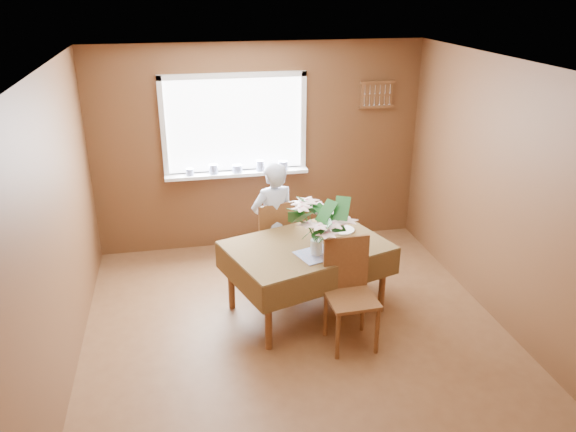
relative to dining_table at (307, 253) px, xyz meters
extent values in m
plane|color=brown|center=(-0.19, -0.54, -0.65)|extent=(4.50, 4.50, 0.00)
plane|color=white|center=(-0.19, -0.54, 1.85)|extent=(4.50, 4.50, 0.00)
plane|color=brown|center=(-0.19, 1.71, 0.60)|extent=(4.00, 0.00, 4.00)
plane|color=brown|center=(-0.19, -2.79, 0.60)|extent=(4.00, 0.00, 4.00)
plane|color=brown|center=(-2.19, -0.54, 0.60)|extent=(0.00, 4.50, 4.50)
plane|color=brown|center=(1.81, -0.54, 0.60)|extent=(0.00, 4.50, 4.50)
cube|color=white|center=(-0.49, 1.70, 0.90)|extent=(1.60, 0.01, 1.10)
cube|color=white|center=(-0.49, 1.68, 1.48)|extent=(1.72, 0.06, 0.06)
cube|color=white|center=(-0.49, 1.68, 0.32)|extent=(1.72, 0.06, 0.06)
cube|color=white|center=(-1.32, 1.68, 0.90)|extent=(0.06, 0.06, 1.22)
cube|color=white|center=(0.34, 1.68, 0.90)|extent=(0.06, 0.06, 1.22)
cube|color=white|center=(-0.49, 1.61, 0.33)|extent=(1.72, 0.20, 0.04)
cylinder|color=white|center=(-1.05, 1.59, 0.39)|extent=(0.09, 0.09, 0.08)
cylinder|color=white|center=(-0.77, 1.59, 0.41)|extent=(0.11, 0.11, 0.12)
cylinder|color=white|center=(-0.49, 1.59, 0.40)|extent=(0.12, 0.12, 0.09)
cylinder|color=white|center=(-0.21, 1.59, 0.42)|extent=(0.10, 0.10, 0.13)
cylinder|color=white|center=(0.08, 1.59, 0.40)|extent=(0.11, 0.11, 0.10)
cube|color=brown|center=(1.26, 1.69, 1.20)|extent=(0.40, 0.03, 0.30)
cube|color=brown|center=(1.26, 1.67, 1.35)|extent=(0.44, 0.04, 0.03)
cube|color=brown|center=(1.26, 1.67, 1.05)|extent=(0.44, 0.04, 0.03)
cylinder|color=brown|center=(-0.49, -0.58, -0.31)|extent=(0.07, 0.07, 0.69)
cylinder|color=brown|center=(0.74, -0.18, -0.31)|extent=(0.07, 0.07, 0.69)
cylinder|color=brown|center=(-0.74, 0.19, -0.31)|extent=(0.07, 0.07, 0.69)
cylinder|color=brown|center=(0.49, 0.59, -0.31)|extent=(0.07, 0.07, 0.69)
cube|color=brown|center=(0.00, 0.00, 0.06)|extent=(1.68, 1.37, 0.04)
cube|color=#47331A|center=(0.00, 0.00, 0.08)|extent=(1.75, 1.44, 0.01)
cube|color=#47331A|center=(0.16, -0.48, -0.06)|extent=(1.44, 0.48, 0.27)
cube|color=#47331A|center=(-0.16, 0.49, -0.06)|extent=(1.44, 0.48, 0.27)
cube|color=#47331A|center=(-0.72, -0.23, -0.06)|extent=(0.33, 0.98, 0.27)
cube|color=#47331A|center=(0.72, 0.24, -0.06)|extent=(0.33, 0.98, 0.27)
cube|color=#4781CB|center=(0.07, -0.23, 0.09)|extent=(0.51, 0.44, 0.01)
cylinder|color=brown|center=(-0.11, 0.99, -0.43)|extent=(0.04, 0.04, 0.43)
cylinder|color=brown|center=(-0.45, 0.91, -0.43)|extent=(0.04, 0.04, 0.43)
cylinder|color=brown|center=(-0.03, 0.66, -0.43)|extent=(0.04, 0.04, 0.43)
cylinder|color=brown|center=(-0.37, 0.57, -0.43)|extent=(0.04, 0.04, 0.43)
cube|color=brown|center=(-0.24, 0.78, -0.20)|extent=(0.49, 0.49, 0.03)
cube|color=brown|center=(-0.19, 0.60, 0.06)|extent=(0.40, 0.13, 0.48)
cylinder|color=brown|center=(0.08, -0.86, -0.42)|extent=(0.04, 0.04, 0.46)
cylinder|color=brown|center=(0.45, -0.85, -0.42)|extent=(0.04, 0.04, 0.46)
cylinder|color=brown|center=(0.07, -0.49, -0.42)|extent=(0.04, 0.04, 0.46)
cylinder|color=brown|center=(0.44, -0.48, -0.42)|extent=(0.04, 0.04, 0.46)
cube|color=brown|center=(0.26, -0.67, -0.17)|extent=(0.44, 0.44, 0.03)
cube|color=brown|center=(0.25, -0.47, 0.10)|extent=(0.43, 0.04, 0.51)
imported|color=white|center=(-0.22, 0.66, 0.05)|extent=(0.58, 0.46, 1.39)
cylinder|color=white|center=(0.04, -0.22, 0.16)|extent=(0.12, 0.12, 0.15)
cylinder|color=#33662D|center=(0.04, -0.22, 0.28)|extent=(0.07, 0.07, 0.11)
cylinder|color=white|center=(0.44, 0.25, 0.10)|extent=(0.34, 0.34, 0.01)
cube|color=silver|center=(0.24, -0.15, 0.10)|extent=(0.04, 0.19, 0.00)
camera|label=1|loc=(-1.18, -4.83, 2.47)|focal=35.00mm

